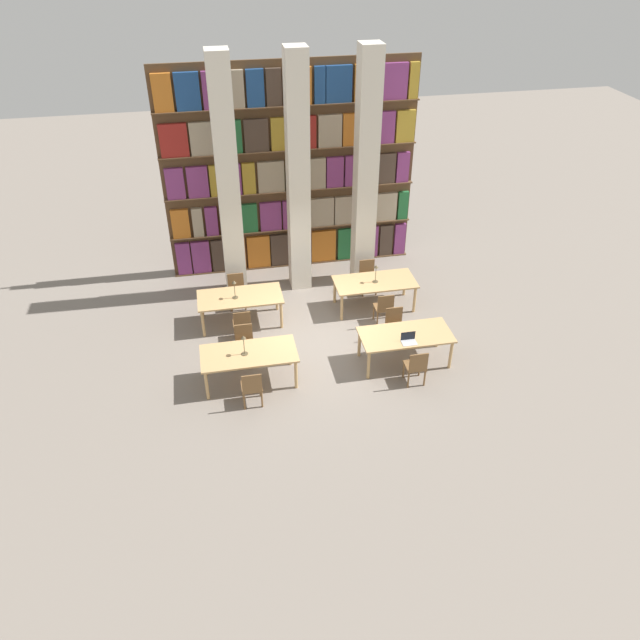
% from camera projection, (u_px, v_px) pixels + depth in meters
% --- Properties ---
extents(ground_plane, '(40.00, 40.00, 0.00)m').
position_uv_depth(ground_plane, '(319.00, 341.00, 14.66)').
color(ground_plane, gray).
extents(bookshelf_bank, '(6.61, 0.35, 5.50)m').
position_uv_depth(bookshelf_bank, '(291.00, 174.00, 16.24)').
color(bookshelf_bank, brown).
rests_on(bookshelf_bank, ground_plane).
extents(pillar_left, '(0.53, 0.53, 6.00)m').
position_uv_depth(pillar_left, '(228.00, 183.00, 14.83)').
color(pillar_left, silver).
rests_on(pillar_left, ground_plane).
extents(pillar_center, '(0.53, 0.53, 6.00)m').
position_uv_depth(pillar_center, '(298.00, 178.00, 15.10)').
color(pillar_center, silver).
rests_on(pillar_center, ground_plane).
extents(pillar_right, '(0.53, 0.53, 6.00)m').
position_uv_depth(pillar_right, '(366.00, 173.00, 15.37)').
color(pillar_right, silver).
rests_on(pillar_right, ground_plane).
extents(reading_table_0, '(2.02, 0.97, 0.76)m').
position_uv_depth(reading_table_0, '(249.00, 356.00, 13.08)').
color(reading_table_0, tan).
rests_on(reading_table_0, ground_plane).
extents(chair_0, '(0.42, 0.40, 0.88)m').
position_uv_depth(chair_0, '(252.00, 387.00, 12.57)').
color(chair_0, brown).
rests_on(chair_0, ground_plane).
extents(chair_1, '(0.42, 0.40, 0.88)m').
position_uv_depth(chair_1, '(245.00, 342.00, 13.82)').
color(chair_1, brown).
rests_on(chair_1, ground_plane).
extents(desk_lamp_0, '(0.14, 0.14, 0.47)m').
position_uv_depth(desk_lamp_0, '(244.00, 342.00, 12.83)').
color(desk_lamp_0, brown).
rests_on(desk_lamp_0, reading_table_0).
extents(reading_table_1, '(2.02, 0.97, 0.76)m').
position_uv_depth(reading_table_1, '(406.00, 337.00, 13.63)').
color(reading_table_1, tan).
rests_on(reading_table_1, ground_plane).
extents(chair_2, '(0.42, 0.40, 0.88)m').
position_uv_depth(chair_2, '(416.00, 366.00, 13.13)').
color(chair_2, brown).
rests_on(chair_2, ground_plane).
extents(chair_3, '(0.42, 0.40, 0.88)m').
position_uv_depth(chair_3, '(395.00, 325.00, 14.37)').
color(chair_3, brown).
rests_on(chair_3, ground_plane).
extents(laptop, '(0.32, 0.22, 0.21)m').
position_uv_depth(laptop, '(409.00, 341.00, 13.33)').
color(laptop, silver).
rests_on(laptop, reading_table_1).
extents(reading_table_2, '(2.02, 0.97, 0.76)m').
position_uv_depth(reading_table_2, '(240.00, 299.00, 14.92)').
color(reading_table_2, tan).
rests_on(reading_table_2, ground_plane).
extents(chair_4, '(0.42, 0.40, 0.88)m').
position_uv_depth(chair_4, '(242.00, 324.00, 14.40)').
color(chair_4, brown).
rests_on(chair_4, ground_plane).
extents(chair_5, '(0.42, 0.40, 0.88)m').
position_uv_depth(chair_5, '(237.00, 290.00, 15.65)').
color(chair_5, brown).
rests_on(chair_5, ground_plane).
extents(desk_lamp_1, '(0.14, 0.14, 0.47)m').
position_uv_depth(desk_lamp_1, '(234.00, 286.00, 14.63)').
color(desk_lamp_1, brown).
rests_on(desk_lamp_1, reading_table_2).
extents(reading_table_3, '(2.02, 0.97, 0.76)m').
position_uv_depth(reading_table_3, '(375.00, 284.00, 15.49)').
color(reading_table_3, tan).
rests_on(reading_table_3, ground_plane).
extents(chair_6, '(0.42, 0.40, 0.88)m').
position_uv_depth(chair_6, '(384.00, 307.00, 14.99)').
color(chair_6, brown).
rests_on(chair_6, ground_plane).
extents(chair_7, '(0.42, 0.40, 0.88)m').
position_uv_depth(chair_7, '(368.00, 276.00, 16.23)').
color(chair_7, brown).
rests_on(chair_7, ground_plane).
extents(desk_lamp_2, '(0.14, 0.14, 0.47)m').
position_uv_depth(desk_lamp_2, '(376.00, 271.00, 15.24)').
color(desk_lamp_2, brown).
rests_on(desk_lamp_2, reading_table_3).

